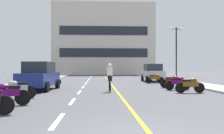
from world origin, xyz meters
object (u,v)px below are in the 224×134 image
(parked_car_near, at_px, (39,76))
(motorcycle_4, at_px, (178,83))
(street_lamp_mid, at_px, (176,42))
(motorcycle_7, at_px, (155,78))
(motorcycle_6, at_px, (50,80))
(parked_car_mid, at_px, (153,73))
(cyclist_rider, at_px, (110,77))
(motorcycle_3, at_px, (190,85))
(motorcycle_5, at_px, (173,81))
(motorcycle_1, at_px, (7,94))
(motorcycle_2, at_px, (17,89))

(parked_car_near, xyz_separation_m, motorcycle_4, (8.88, -0.47, -0.44))
(street_lamp_mid, distance_m, motorcycle_7, 5.50)
(street_lamp_mid, bearing_deg, motorcycle_6, -154.88)
(parked_car_mid, distance_m, motorcycle_4, 10.05)
(motorcycle_6, height_order, cyclist_rider, cyclist_rider)
(motorcycle_3, bearing_deg, parked_car_near, 165.32)
(parked_car_near, bearing_deg, motorcycle_4, -3.06)
(motorcycle_5, distance_m, motorcycle_6, 9.36)
(motorcycle_1, bearing_deg, motorcycle_5, 42.25)
(motorcycle_6, bearing_deg, street_lamp_mid, 25.12)
(parked_car_mid, height_order, motorcycle_7, parked_car_mid)
(motorcycle_4, bearing_deg, parked_car_mid, 86.86)
(motorcycle_3, distance_m, motorcycle_4, 1.89)
(motorcycle_3, bearing_deg, motorcycle_5, 89.60)
(motorcycle_1, distance_m, motorcycle_3, 9.72)
(motorcycle_6, bearing_deg, cyclist_rider, -47.80)
(parked_car_near, relative_size, motorcycle_3, 2.53)
(street_lamp_mid, bearing_deg, motorcycle_5, -109.03)
(motorcycle_2, distance_m, motorcycle_4, 9.77)
(parked_car_mid, height_order, motorcycle_2, parked_car_mid)
(motorcycle_5, xyz_separation_m, motorcycle_7, (-0.13, 5.01, 0.00))
(parked_car_mid, height_order, motorcycle_5, parked_car_mid)
(street_lamp_mid, distance_m, cyclist_rider, 13.15)
(motorcycle_1, bearing_deg, motorcycle_7, 56.41)
(parked_car_mid, relative_size, motorcycle_7, 2.52)
(motorcycle_3, height_order, motorcycle_7, same)
(street_lamp_mid, xyz_separation_m, cyclist_rider, (-7.31, -10.45, -3.19))
(motorcycle_4, distance_m, motorcycle_6, 9.79)
(street_lamp_mid, distance_m, motorcycle_2, 18.47)
(street_lamp_mid, height_order, motorcycle_3, street_lamp_mid)
(parked_car_near, height_order, cyclist_rider, parked_car_near)
(motorcycle_3, bearing_deg, street_lamp_mid, 76.42)
(parked_car_near, bearing_deg, motorcycle_5, 7.38)
(street_lamp_mid, height_order, parked_car_near, street_lamp_mid)
(parked_car_mid, relative_size, motorcycle_1, 2.51)
(street_lamp_mid, bearing_deg, cyclist_rider, -124.97)
(parked_car_mid, bearing_deg, motorcycle_6, -147.92)
(motorcycle_2, height_order, motorcycle_5, same)
(motorcycle_2, bearing_deg, parked_car_near, 90.35)
(parked_car_near, xyz_separation_m, motorcycle_3, (9.00, -2.36, -0.44))
(street_lamp_mid, height_order, cyclist_rider, street_lamp_mid)
(street_lamp_mid, relative_size, motorcycle_2, 3.32)
(parked_car_mid, bearing_deg, motorcycle_5, -92.78)
(motorcycle_7, bearing_deg, motorcycle_1, -123.59)
(motorcycle_1, bearing_deg, motorcycle_4, 36.19)
(motorcycle_4, bearing_deg, motorcycle_6, 155.15)
(cyclist_rider, bearing_deg, motorcycle_7, 59.33)
(parked_car_near, relative_size, motorcycle_1, 2.57)
(motorcycle_2, relative_size, motorcycle_5, 1.00)
(parked_car_mid, xyz_separation_m, motorcycle_2, (-9.40, -14.17, -0.44))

